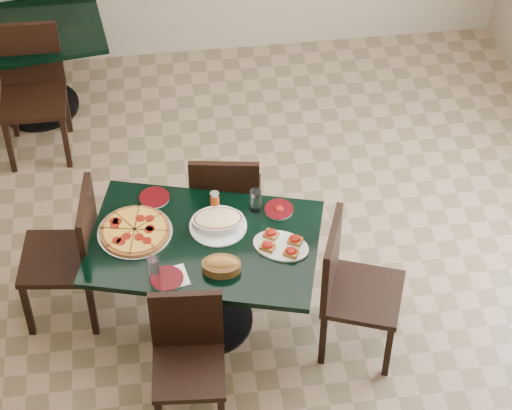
{
  "coord_description": "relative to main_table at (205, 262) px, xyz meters",
  "views": [
    {
      "loc": [
        -0.46,
        -4.22,
        5.04
      ],
      "look_at": [
        0.09,
        0.0,
        0.83
      ],
      "focal_mm": 70.0,
      "sensor_mm": 36.0,
      "label": 1
    }
  ],
  "objects": [
    {
      "name": "bread_basket",
      "position": [
        0.08,
        -0.24,
        0.22
      ],
      "size": [
        0.24,
        0.18,
        0.1
      ],
      "rotation": [
        0.0,
        0.0,
        -0.14
      ],
      "color": "brown",
      "rests_on": "main_table"
    },
    {
      "name": "chair_far",
      "position": [
        0.19,
        0.56,
        -0.04
      ],
      "size": [
        0.5,
        0.5,
        0.94
      ],
      "rotation": [
        0.0,
        0.0,
        2.98
      ],
      "color": "black",
      "rests_on": "floor"
    },
    {
      "name": "napkin_setting",
      "position": [
        -0.2,
        -0.26,
        0.18
      ],
      "size": [
        0.19,
        0.19,
        0.01
      ],
      "rotation": [
        0.0,
        0.0,
        0.19
      ],
      "color": "white",
      "rests_on": "main_table"
    },
    {
      "name": "back_chair_near",
      "position": [
        -1.09,
        1.9,
        -0.0
      ],
      "size": [
        0.47,
        0.47,
        1.0
      ],
      "rotation": [
        0.0,
        0.0,
        -0.0
      ],
      "color": "black",
      "rests_on": "floor"
    },
    {
      "name": "pepperoni_pizza",
      "position": [
        -0.4,
        0.12,
        0.2
      ],
      "size": [
        0.45,
        0.45,
        0.04
      ],
      "rotation": [
        0.0,
        0.0,
        -0.19
      ],
      "color": "#B8B9BF",
      "rests_on": "main_table"
    },
    {
      "name": "side_plate_far_l",
      "position": [
        -0.27,
        0.4,
        0.19
      ],
      "size": [
        0.19,
        0.19,
        0.02
      ],
      "rotation": [
        0.0,
        0.0,
        -0.0
      ],
      "color": "silver",
      "rests_on": "main_table"
    },
    {
      "name": "side_plate_near",
      "position": [
        -0.24,
        -0.27,
        0.19
      ],
      "size": [
        0.19,
        0.19,
        0.02
      ],
      "rotation": [
        0.0,
        0.0,
        -0.06
      ],
      "color": "silver",
      "rests_on": "main_table"
    },
    {
      "name": "floor",
      "position": [
        0.24,
        0.18,
        -0.57
      ],
      "size": [
        5.5,
        5.5,
        0.0
      ],
      "primitive_type": "plane",
      "color": "#82674B",
      "rests_on": "ground"
    },
    {
      "name": "side_plate_far_r",
      "position": [
        0.48,
        0.2,
        0.19
      ],
      "size": [
        0.18,
        0.18,
        0.03
      ],
      "rotation": [
        0.0,
        0.0,
        -0.31
      ],
      "color": "silver",
      "rests_on": "main_table"
    },
    {
      "name": "chair_right",
      "position": [
        0.83,
        -0.26,
        -0.02
      ],
      "size": [
        0.59,
        0.59,
        0.98
      ],
      "rotation": [
        0.0,
        0.0,
        1.22
      ],
      "color": "black",
      "rests_on": "floor"
    },
    {
      "name": "water_glass_a",
      "position": [
        0.34,
        0.22,
        0.26
      ],
      "size": [
        0.07,
        0.07,
        0.15
      ],
      "primitive_type": "cylinder",
      "color": "silver",
      "rests_on": "main_table"
    },
    {
      "name": "lasagna_casserole",
      "position": [
        0.1,
        0.11,
        0.23
      ],
      "size": [
        0.35,
        0.35,
        0.09
      ],
      "rotation": [
        0.0,
        0.0,
        -0.04
      ],
      "color": "silver",
      "rests_on": "main_table"
    },
    {
      "name": "chair_near",
      "position": [
        -0.15,
        -0.6,
        -0.08
      ],
      "size": [
        0.44,
        0.44,
        0.88
      ],
      "rotation": [
        0.0,
        0.0,
        -0.08
      ],
      "color": "black",
      "rests_on": "floor"
    },
    {
      "name": "water_glass_b",
      "position": [
        -0.3,
        -0.24,
        0.25
      ],
      "size": [
        0.07,
        0.07,
        0.14
      ],
      "primitive_type": "cylinder",
      "color": "silver",
      "rests_on": "main_table"
    },
    {
      "name": "main_table",
      "position": [
        0.0,
        0.0,
        0.0
      ],
      "size": [
        1.53,
        1.19,
        0.75
      ],
      "rotation": [
        0.0,
        0.0,
        -0.27
      ],
      "color": "black",
      "rests_on": "floor"
    },
    {
      "name": "chair_left",
      "position": [
        -0.8,
        0.21,
        -0.01
      ],
      "size": [
        0.51,
        0.51,
        0.99
      ],
      "rotation": [
        0.0,
        0.0,
        -1.69
      ],
      "color": "black",
      "rests_on": "floor"
    },
    {
      "name": "bruschetta_platter",
      "position": [
        0.44,
        -0.11,
        0.21
      ],
      "size": [
        0.41,
        0.37,
        0.05
      ],
      "rotation": [
        0.0,
        0.0,
        -0.5
      ],
      "color": "silver",
      "rests_on": "main_table"
    },
    {
      "name": "pepper_shaker",
      "position": [
        0.1,
        0.29,
        0.23
      ],
      "size": [
        0.06,
        0.06,
        0.1
      ],
      "color": "#B93813",
      "rests_on": "main_table"
    },
    {
      "name": "back_table",
      "position": [
        -1.12,
        2.33,
        -0.04
      ],
      "size": [
        1.23,
        0.96,
        0.75
      ],
      "rotation": [
        0.0,
        0.0,
        0.13
      ],
      "color": "black",
      "rests_on": "floor"
    }
  ]
}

